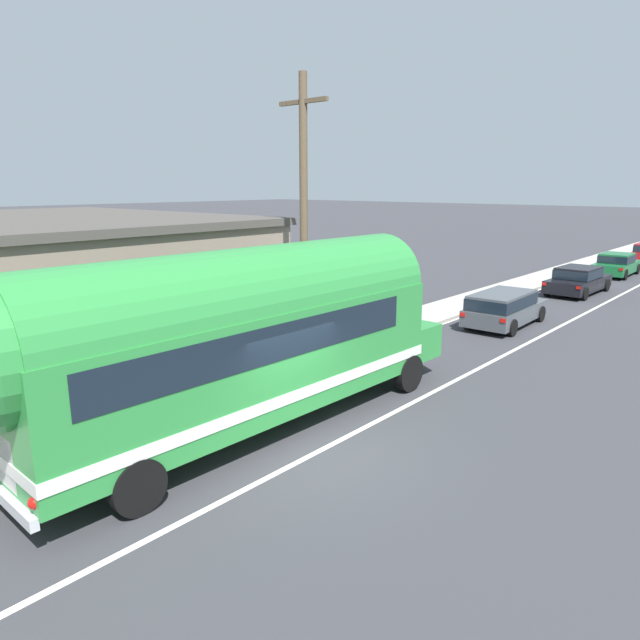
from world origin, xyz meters
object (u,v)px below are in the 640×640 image
object	(u,v)px
painted_bus	(233,336)
car_second	(578,279)
utility_pole	(304,219)
car_third	(616,264)
car_lead	(504,306)

from	to	relation	value
painted_bus	car_second	world-z (taller)	painted_bus
utility_pole	car_third	bearing A→B (deg)	84.48
car_lead	car_second	bearing A→B (deg)	90.52
utility_pole	painted_bus	bearing A→B (deg)	-62.85
utility_pole	car_lead	world-z (taller)	utility_pole
painted_bus	car_lead	distance (m)	13.60
car_lead	car_third	size ratio (longest dim) A/B	1.00
utility_pole	car_lead	distance (m)	9.63
car_lead	car_second	xyz separation A→B (m)	(-0.08, 9.11, -0.05)
painted_bus	car_lead	world-z (taller)	painted_bus
utility_pole	painted_bus	xyz separation A→B (m)	(2.57, -5.01, -2.12)
utility_pole	car_second	distance (m)	18.18
car_lead	car_third	xyz separation A→B (m)	(-0.26, 16.77, -0.06)
car_second	car_lead	bearing A→B (deg)	-89.48
utility_pole	car_lead	size ratio (longest dim) A/B	1.91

